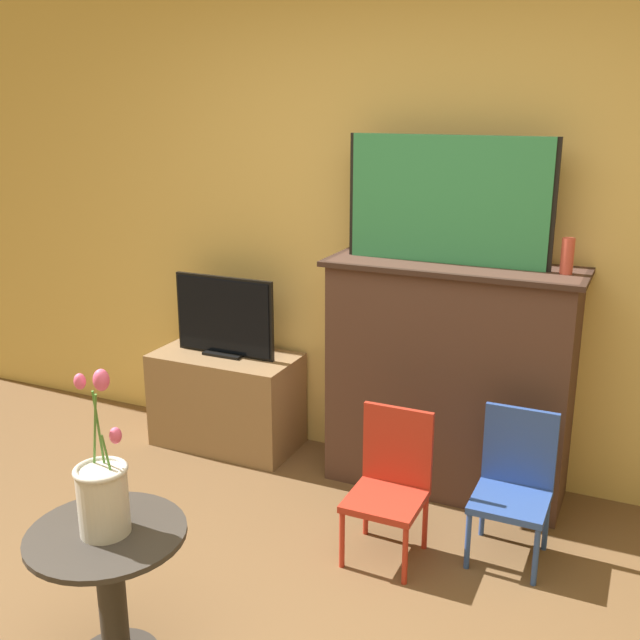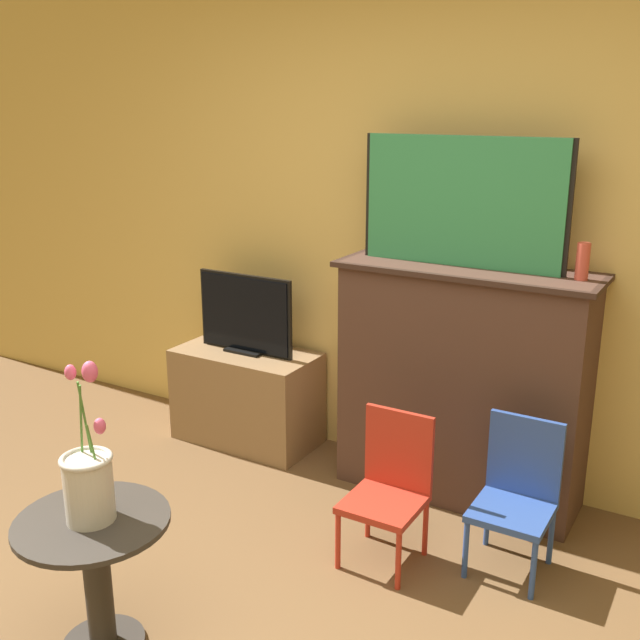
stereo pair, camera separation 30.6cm
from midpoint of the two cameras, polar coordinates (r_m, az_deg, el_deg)
name	(u,v)px [view 1 (the left image)]	position (r m, az deg, el deg)	size (l,w,h in m)	color
wall_back	(431,218)	(3.83, 6.19, 7.72)	(8.00, 0.06, 2.70)	#E0BC66
fireplace_mantel	(449,377)	(3.76, 7.49, -4.34)	(1.24, 0.43, 1.17)	#4C3328
painting	(448,200)	(3.56, 7.27, 9.02)	(0.99, 0.03, 0.60)	black
mantel_candle	(567,256)	(3.47, 15.96, 4.68)	(0.06, 0.06, 0.16)	#CC4C3D
tv_stand	(227,400)	(4.36, -9.13, -6.04)	(0.81, 0.43, 0.55)	olive
tv_monitor	(224,317)	(4.20, -9.39, 0.16)	(0.61, 0.12, 0.45)	black
chair_red	(391,479)	(3.30, 2.70, -12.10)	(0.31, 0.31, 0.65)	#B22D1E
chair_blue	(514,480)	(3.36, 12.03, -11.93)	(0.31, 0.31, 0.65)	#2D4C99
side_table	(110,578)	(2.85, -18.84, -18.23)	(0.54, 0.54, 0.52)	#332D28
vase_tulips	(103,492)	(2.69, -19.47, -12.36)	(0.23, 0.21, 0.55)	beige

